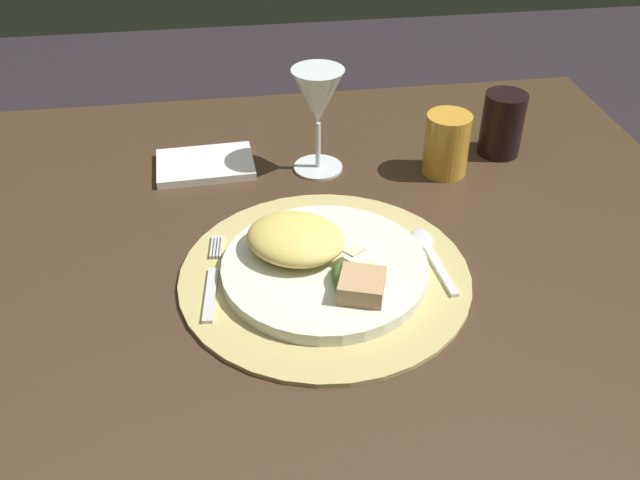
% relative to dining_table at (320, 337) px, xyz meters
% --- Properties ---
extents(dining_table, '(1.11, 0.99, 0.74)m').
position_rel_dining_table_xyz_m(dining_table, '(0.00, 0.00, 0.00)').
color(dining_table, '#402E1D').
rests_on(dining_table, ground).
extents(placemat, '(0.36, 0.36, 0.01)m').
position_rel_dining_table_xyz_m(placemat, '(0.00, -0.04, 0.14)').
color(placemat, tan).
rests_on(placemat, dining_table).
extents(dinner_plate, '(0.25, 0.25, 0.02)m').
position_rel_dining_table_xyz_m(dinner_plate, '(0.00, -0.04, 0.15)').
color(dinner_plate, silver).
rests_on(dinner_plate, placemat).
extents(pasta_serving, '(0.16, 0.15, 0.04)m').
position_rel_dining_table_xyz_m(pasta_serving, '(-0.03, -0.01, 0.18)').
color(pasta_serving, '#ECCE66').
rests_on(pasta_serving, dinner_plate).
extents(salad_greens, '(0.07, 0.07, 0.02)m').
position_rel_dining_table_xyz_m(salad_greens, '(0.02, -0.08, 0.17)').
color(salad_greens, '#3E6F2B').
rests_on(salad_greens, dinner_plate).
extents(bread_piece, '(0.06, 0.06, 0.02)m').
position_rel_dining_table_xyz_m(bread_piece, '(0.03, -0.10, 0.17)').
color(bread_piece, tan).
rests_on(bread_piece, dinner_plate).
extents(fork, '(0.03, 0.16, 0.00)m').
position_rel_dining_table_xyz_m(fork, '(-0.14, -0.04, 0.15)').
color(fork, silver).
rests_on(fork, placemat).
extents(spoon, '(0.03, 0.14, 0.01)m').
position_rel_dining_table_xyz_m(spoon, '(0.14, -0.01, 0.15)').
color(spoon, silver).
rests_on(spoon, placemat).
extents(napkin, '(0.15, 0.11, 0.01)m').
position_rel_dining_table_xyz_m(napkin, '(-0.14, 0.25, 0.15)').
color(napkin, white).
rests_on(napkin, dining_table).
extents(wine_glass, '(0.08, 0.08, 0.16)m').
position_rel_dining_table_xyz_m(wine_glass, '(0.03, 0.22, 0.25)').
color(wine_glass, silver).
rests_on(wine_glass, dining_table).
extents(amber_tumbler, '(0.07, 0.07, 0.09)m').
position_rel_dining_table_xyz_m(amber_tumbler, '(0.22, 0.18, 0.19)').
color(amber_tumbler, gold).
rests_on(amber_tumbler, dining_table).
extents(dark_tumbler, '(0.06, 0.06, 0.10)m').
position_rel_dining_table_xyz_m(dark_tumbler, '(0.32, 0.23, 0.19)').
color(dark_tumbler, black).
rests_on(dark_tumbler, dining_table).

